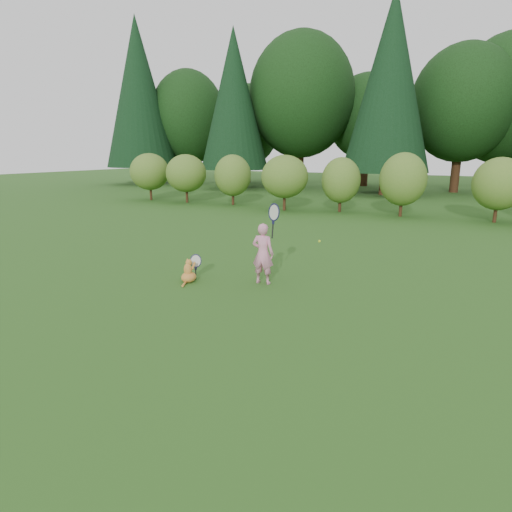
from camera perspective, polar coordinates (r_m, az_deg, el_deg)
The scene contains 6 objects.
ground at distance 8.59m, azimuth -3.68°, elevation -5.52°, with size 100.00×100.00×0.00m, color #205217.
shrub_row at distance 20.41m, azimuth 15.80°, elevation 9.24°, with size 28.00×3.00×2.80m, color #457223, non-canonical shape.
woodland_backdrop at distance 30.57m, azimuth 20.88°, elevation 21.72°, with size 48.00×10.00×15.00m, color black, non-canonical shape.
child at distance 9.28m, azimuth 0.97°, elevation 0.49°, with size 0.76×0.45×2.01m.
cat at distance 9.61m, azimuth -8.95°, elevation -1.84°, with size 0.38×0.75×0.72m.
tennis_ball at distance 9.71m, azimuth 8.46°, elevation 1.96°, with size 0.06×0.06×0.06m.
Camera 1 is at (4.24, -6.91, 2.84)m, focal length 30.00 mm.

